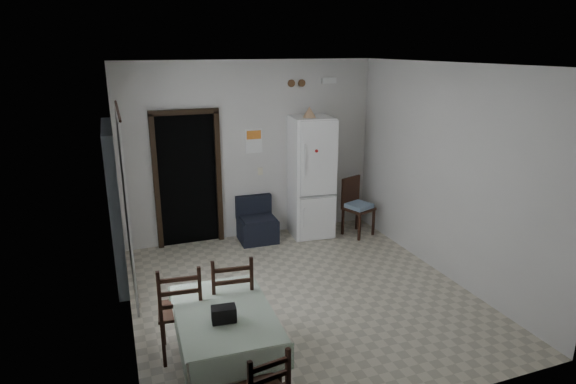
{
  "coord_description": "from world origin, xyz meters",
  "views": [
    {
      "loc": [
        -2.11,
        -5.19,
        3.09
      ],
      "look_at": [
        0.0,
        0.5,
        1.25
      ],
      "focal_mm": 30.0,
      "sensor_mm": 36.0,
      "label": 1
    }
  ],
  "objects_px": {
    "fridge": "(310,177)",
    "navy_seat": "(257,220)",
    "dining_table": "(226,343)",
    "corner_chair": "(359,207)",
    "dining_chair_far_right": "(231,297)",
    "dining_chair_far_left": "(181,308)"
  },
  "relations": [
    {
      "from": "dining_table",
      "to": "dining_chair_far_right",
      "type": "distance_m",
      "value": 0.59
    },
    {
      "from": "fridge",
      "to": "navy_seat",
      "type": "relative_size",
      "value": 2.78
    },
    {
      "from": "navy_seat",
      "to": "dining_table",
      "type": "xyz_separation_m",
      "value": [
        -1.27,
        -3.15,
        -0.01
      ]
    },
    {
      "from": "fridge",
      "to": "dining_chair_far_left",
      "type": "distance_m",
      "value": 3.71
    },
    {
      "from": "navy_seat",
      "to": "corner_chair",
      "type": "xyz_separation_m",
      "value": [
        1.68,
        -0.34,
        0.13
      ]
    },
    {
      "from": "dining_chair_far_right",
      "to": "dining_chair_far_left",
      "type": "bearing_deg",
      "value": 9.64
    },
    {
      "from": "fridge",
      "to": "dining_table",
      "type": "distance_m",
      "value": 3.9
    },
    {
      "from": "navy_seat",
      "to": "dining_chair_far_left",
      "type": "xyz_separation_m",
      "value": [
        -1.62,
        -2.65,
        0.16
      ]
    },
    {
      "from": "dining_chair_far_left",
      "to": "navy_seat",
      "type": "bearing_deg",
      "value": -115.95
    },
    {
      "from": "fridge",
      "to": "dining_table",
      "type": "bearing_deg",
      "value": -119.51
    },
    {
      "from": "corner_chair",
      "to": "dining_chair_far_right",
      "type": "xyz_separation_m",
      "value": [
        -2.76,
        -2.28,
        0.03
      ]
    },
    {
      "from": "navy_seat",
      "to": "corner_chair",
      "type": "bearing_deg",
      "value": -9.58
    },
    {
      "from": "fridge",
      "to": "dining_chair_far_right",
      "type": "relative_size",
      "value": 1.91
    },
    {
      "from": "dining_table",
      "to": "dining_chair_far_left",
      "type": "bearing_deg",
      "value": 126.65
    },
    {
      "from": "corner_chair",
      "to": "dining_table",
      "type": "height_order",
      "value": "corner_chair"
    },
    {
      "from": "corner_chair",
      "to": "dining_chair_far_left",
      "type": "distance_m",
      "value": 4.03
    },
    {
      "from": "corner_chair",
      "to": "dining_chair_far_right",
      "type": "height_order",
      "value": "dining_chair_far_right"
    },
    {
      "from": "navy_seat",
      "to": "corner_chair",
      "type": "relative_size",
      "value": 0.74
    },
    {
      "from": "corner_chair",
      "to": "dining_chair_far_left",
      "type": "relative_size",
      "value": 0.94
    },
    {
      "from": "fridge",
      "to": "dining_chair_far_left",
      "type": "relative_size",
      "value": 1.92
    },
    {
      "from": "navy_seat",
      "to": "dining_chair_far_right",
      "type": "height_order",
      "value": "dining_chair_far_right"
    },
    {
      "from": "corner_chair",
      "to": "dining_chair_far_left",
      "type": "bearing_deg",
      "value": -166.41
    }
  ]
}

